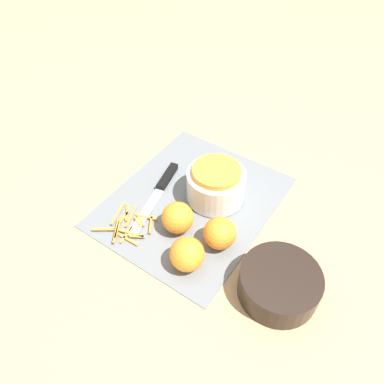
{
  "coord_description": "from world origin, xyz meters",
  "views": [
    {
      "loc": [
        0.51,
        0.35,
        0.69
      ],
      "look_at": [
        0.0,
        0.0,
        0.04
      ],
      "focal_mm": 35.0,
      "sensor_mm": 36.0,
      "label": 1
    }
  ],
  "objects_px": {
    "knife": "(162,185)",
    "bowl_dark": "(279,284)",
    "orange_right": "(178,218)",
    "orange_left": "(187,254)",
    "bowl_speckled": "(216,184)",
    "orange_back": "(220,233)"
  },
  "relations": [
    {
      "from": "bowl_speckled",
      "to": "orange_back",
      "type": "relative_size",
      "value": 1.95
    },
    {
      "from": "bowl_speckled",
      "to": "orange_left",
      "type": "height_order",
      "value": "bowl_speckled"
    },
    {
      "from": "orange_right",
      "to": "orange_back",
      "type": "xyz_separation_m",
      "value": [
        -0.02,
        0.1,
        -0.0
      ]
    },
    {
      "from": "bowl_dark",
      "to": "bowl_speckled",
      "type": "bearing_deg",
      "value": -121.75
    },
    {
      "from": "orange_left",
      "to": "orange_right",
      "type": "height_order",
      "value": "same"
    },
    {
      "from": "orange_right",
      "to": "orange_back",
      "type": "relative_size",
      "value": 1.01
    },
    {
      "from": "knife",
      "to": "orange_left",
      "type": "height_order",
      "value": "orange_left"
    },
    {
      "from": "bowl_dark",
      "to": "knife",
      "type": "xyz_separation_m",
      "value": [
        -0.1,
        -0.37,
        -0.02
      ]
    },
    {
      "from": "orange_right",
      "to": "bowl_dark",
      "type": "bearing_deg",
      "value": 86.38
    },
    {
      "from": "bowl_dark",
      "to": "orange_back",
      "type": "xyz_separation_m",
      "value": [
        -0.03,
        -0.16,
        0.01
      ]
    },
    {
      "from": "bowl_speckled",
      "to": "bowl_dark",
      "type": "height_order",
      "value": "bowl_speckled"
    },
    {
      "from": "bowl_dark",
      "to": "knife",
      "type": "distance_m",
      "value": 0.38
    },
    {
      "from": "orange_right",
      "to": "bowl_speckled",
      "type": "bearing_deg",
      "value": 172.45
    },
    {
      "from": "knife",
      "to": "orange_back",
      "type": "bearing_deg",
      "value": 59.54
    },
    {
      "from": "orange_left",
      "to": "orange_right",
      "type": "bearing_deg",
      "value": -132.85
    },
    {
      "from": "bowl_dark",
      "to": "orange_right",
      "type": "xyz_separation_m",
      "value": [
        -0.02,
        -0.26,
        0.01
      ]
    },
    {
      "from": "knife",
      "to": "bowl_dark",
      "type": "bearing_deg",
      "value": 62.06
    },
    {
      "from": "orange_right",
      "to": "orange_left",
      "type": "bearing_deg",
      "value": 47.15
    },
    {
      "from": "knife",
      "to": "orange_right",
      "type": "height_order",
      "value": "orange_right"
    },
    {
      "from": "orange_left",
      "to": "bowl_dark",
      "type": "bearing_deg",
      "value": 105.67
    },
    {
      "from": "orange_back",
      "to": "bowl_dark",
      "type": "bearing_deg",
      "value": 78.11
    },
    {
      "from": "bowl_speckled",
      "to": "knife",
      "type": "bearing_deg",
      "value": -69.74
    }
  ]
}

